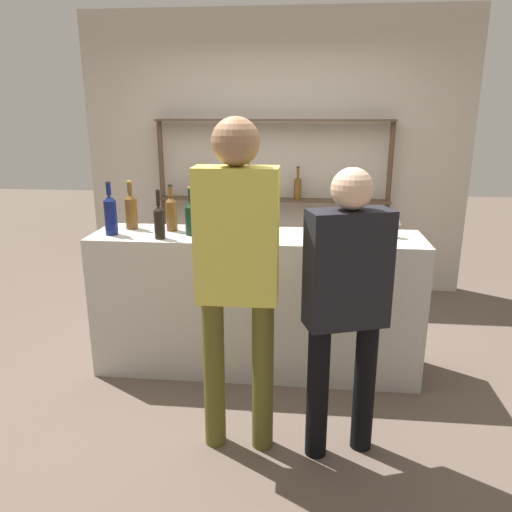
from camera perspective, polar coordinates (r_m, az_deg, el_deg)
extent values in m
plane|color=brown|center=(3.85, 0.00, -12.47)|extent=(16.00, 16.00, 0.00)
cube|color=#B7B2AD|center=(3.63, 0.00, -5.41)|extent=(2.31, 0.53, 1.02)
cube|color=#B2A899|center=(5.25, 2.12, 11.41)|extent=(3.91, 0.12, 2.80)
cylinder|color=#4C3828|center=(5.34, -10.53, 5.64)|extent=(0.05, 0.05, 1.77)
cylinder|color=#4C3828|center=(5.19, 14.73, 5.06)|extent=(0.05, 0.05, 1.77)
cube|color=#4C3828|center=(5.05, 2.02, 15.25)|extent=(2.35, 0.18, 0.02)
cube|color=#4C3828|center=(5.13, 1.94, 6.45)|extent=(2.35, 0.18, 0.02)
cylinder|color=black|center=(5.21, -6.37, 7.83)|extent=(0.07, 0.07, 0.21)
cone|color=black|center=(5.20, -6.41, 9.17)|extent=(0.07, 0.07, 0.03)
cylinder|color=black|center=(5.19, -6.44, 9.88)|extent=(0.03, 0.03, 0.10)
cylinder|color=gold|center=(5.18, -6.46, 10.48)|extent=(0.03, 0.03, 0.01)
cylinder|color=black|center=(5.13, -0.86, 7.86)|extent=(0.07, 0.07, 0.23)
cone|color=black|center=(5.11, -0.87, 9.30)|extent=(0.07, 0.07, 0.03)
cylinder|color=black|center=(5.10, -0.87, 9.99)|extent=(0.03, 0.03, 0.09)
cylinder|color=gold|center=(5.10, -0.87, 10.57)|extent=(0.03, 0.03, 0.01)
cylinder|color=brown|center=(5.10, 4.77, 7.59)|extent=(0.08, 0.08, 0.20)
cone|color=brown|center=(5.08, 4.80, 8.89)|extent=(0.08, 0.08, 0.03)
cylinder|color=brown|center=(5.07, 4.82, 9.55)|extent=(0.03, 0.03, 0.08)
cylinder|color=black|center=(5.07, 4.83, 10.09)|extent=(0.03, 0.03, 0.01)
cylinder|color=brown|center=(5.11, 10.42, 7.37)|extent=(0.07, 0.07, 0.19)
cone|color=brown|center=(5.10, 10.48, 8.60)|extent=(0.07, 0.07, 0.03)
cylinder|color=brown|center=(5.09, 10.52, 9.24)|extent=(0.03, 0.03, 0.09)
cylinder|color=black|center=(5.09, 10.55, 9.78)|extent=(0.03, 0.03, 0.01)
cylinder|color=brown|center=(3.63, -9.63, 4.50)|extent=(0.08, 0.08, 0.21)
cone|color=brown|center=(3.60, -9.72, 6.42)|extent=(0.08, 0.08, 0.04)
cylinder|color=brown|center=(3.59, -9.76, 7.29)|extent=(0.03, 0.03, 0.07)
cylinder|color=black|center=(3.59, -9.80, 7.97)|extent=(0.03, 0.03, 0.01)
cylinder|color=black|center=(3.49, -7.42, 3.99)|extent=(0.08, 0.08, 0.20)
cone|color=black|center=(3.46, -7.49, 5.87)|extent=(0.08, 0.08, 0.04)
cylinder|color=black|center=(3.45, -7.53, 6.91)|extent=(0.03, 0.03, 0.09)
cylinder|color=gold|center=(3.44, -7.56, 7.74)|extent=(0.03, 0.03, 0.01)
cylinder|color=black|center=(3.42, -10.97, 3.54)|extent=(0.07, 0.07, 0.19)
cone|color=black|center=(3.39, -11.07, 5.39)|extent=(0.07, 0.07, 0.03)
cylinder|color=black|center=(3.38, -11.13, 6.46)|extent=(0.03, 0.03, 0.10)
cylinder|color=black|center=(3.37, -11.18, 7.36)|extent=(0.03, 0.03, 0.01)
cylinder|color=brown|center=(3.75, -14.06, 4.70)|extent=(0.09, 0.09, 0.22)
cone|color=brown|center=(3.72, -14.20, 6.66)|extent=(0.09, 0.09, 0.04)
cylinder|color=brown|center=(3.71, -14.27, 7.55)|extent=(0.03, 0.03, 0.08)
cylinder|color=gold|center=(3.71, -14.31, 8.24)|extent=(0.04, 0.04, 0.01)
cylinder|color=brown|center=(3.38, -4.05, 3.59)|extent=(0.07, 0.07, 0.18)
cone|color=brown|center=(3.36, -4.09, 5.38)|extent=(0.07, 0.07, 0.03)
cylinder|color=brown|center=(3.35, -4.10, 6.27)|extent=(0.03, 0.03, 0.07)
cylinder|color=maroon|center=(3.34, -4.12, 6.99)|extent=(0.03, 0.03, 0.01)
cylinder|color=#0F1956|center=(3.60, -16.26, 4.21)|extent=(0.09, 0.09, 0.24)
cone|color=#0F1956|center=(3.57, -16.44, 6.37)|extent=(0.09, 0.09, 0.04)
cylinder|color=#0F1956|center=(3.57, -16.52, 7.33)|extent=(0.03, 0.03, 0.08)
cylinder|color=#232328|center=(3.56, -16.58, 8.07)|extent=(0.03, 0.03, 0.01)
cylinder|color=silver|center=(3.53, 15.60, 2.07)|extent=(0.06, 0.06, 0.00)
cylinder|color=silver|center=(3.52, 15.65, 2.78)|extent=(0.01, 0.01, 0.09)
cone|color=silver|center=(3.50, 15.76, 4.13)|extent=(0.07, 0.07, 0.08)
cylinder|color=brown|center=(2.83, 0.77, -13.56)|extent=(0.12, 0.12, 0.89)
cylinder|color=brown|center=(2.87, -4.81, -13.25)|extent=(0.12, 0.12, 0.89)
cube|color=#D1C64C|center=(2.55, -2.22, 2.29)|extent=(0.43, 0.19, 0.70)
sphere|color=#936B4C|center=(2.47, -2.34, 12.94)|extent=(0.24, 0.24, 0.24)
cylinder|color=black|center=(2.92, 12.26, -14.35)|extent=(0.12, 0.12, 0.77)
cylinder|color=black|center=(2.82, 7.05, -15.19)|extent=(0.12, 0.12, 0.77)
cube|color=black|center=(2.58, 10.44, -1.49)|extent=(0.46, 0.31, 0.61)
sphere|color=#DBB293|center=(2.49, 10.93, 7.55)|extent=(0.21, 0.21, 0.21)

